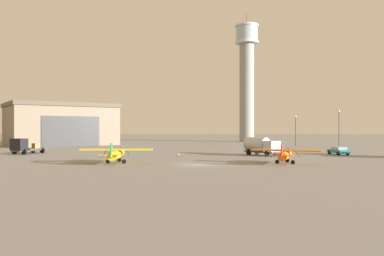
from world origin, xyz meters
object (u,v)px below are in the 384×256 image
Objects in this scene: airplane_yellow at (116,154)px; light_post_west at (296,128)px; airplane_orange at (285,154)px; control_tower at (247,75)px; truck_fuel_tanker_silver at (261,145)px; truck_flatbed_black at (24,147)px; light_post_east at (339,125)px; car_teal at (339,150)px; traffic_cone_near_left at (178,154)px.

airplane_yellow is 57.38m from light_post_west.
control_tower is at bearing 16.79° from airplane_orange.
light_post_west is at bearing 4.17° from airplane_orange.
truck_flatbed_black is at bearing -133.74° from truck_fuel_tanker_silver.
airplane_yellow is 25.48m from truck_fuel_tanker_silver.
light_post_west is (15.12, 44.85, 3.39)m from airplane_orange.
truck_fuel_tanker_silver reaches higher than airplane_orange.
light_post_east is at bearing 136.73° from truck_flatbed_black.
control_tower is 4.71× the size of light_post_east.
car_teal is at bearing -18.29° from airplane_orange.
light_post_east is (10.43, -1.30, 0.67)m from light_post_west.
airplane_orange is 14.77× the size of traffic_cone_near_left.
airplane_yellow is 63.74m from light_post_east.
airplane_orange is at bearing -120.40° from light_post_east.
light_post_east is (12.01, 28.02, 4.55)m from car_teal.
truck_fuel_tanker_silver reaches higher than car_teal.
light_post_east is 15.09× the size of traffic_cone_near_left.
truck_flatbed_black is (-48.64, -54.48, -20.36)m from control_tower.
light_post_east is at bearing -7.60° from airplane_orange.
truck_fuel_tanker_silver is at bearing -58.01° from airplane_yellow.
light_post_west is at bearing 115.28° from truck_fuel_tanker_silver.
car_teal is at bearing 56.47° from truck_fuel_tanker_silver.
truck_fuel_tanker_silver is 10.52× the size of traffic_cone_near_left.
car_teal is (13.65, 1.10, -0.93)m from truck_fuel_tanker_silver.
truck_flatbed_black is 0.74× the size of light_post_east.
control_tower reaches higher than car_teal.
light_post_east reaches higher than traffic_cone_near_left.
car_teal is 7.37× the size of traffic_cone_near_left.
truck_fuel_tanker_silver is 0.70× the size of light_post_east.
airplane_yellow is at bearing -138.07° from light_post_east.
control_tower is at bearing 104.86° from light_post_west.
truck_fuel_tanker_silver is at bearing 5.32° from traffic_cone_near_left.
control_tower is at bearing -2.78° from car_teal.
traffic_cone_near_left is at bearing -109.80° from control_tower.
light_post_east is at bearing 37.65° from traffic_cone_near_left.
truck_fuel_tanker_silver is 38.97m from light_post_east.
truck_flatbed_black is at bearing -154.79° from light_post_west.
airplane_orange is at bearing -108.63° from light_post_west.
airplane_orange reaches higher than traffic_cone_near_left.
airplane_yellow is 15.88× the size of traffic_cone_near_left.
airplane_orange is 50.64m from light_post_east.
light_post_west reaches higher than car_teal.
car_teal is 0.49× the size of light_post_east.
car_teal is at bearing -93.09° from light_post_west.
truck_flatbed_black is (-40.97, 18.44, 0.09)m from airplane_orange.
traffic_cone_near_left is at bearing -122.80° from truck_fuel_tanker_silver.
light_post_west is (7.45, -28.08, -17.07)m from control_tower.
truck_fuel_tanker_silver is at bearing -131.39° from light_post_east.
airplane_orange is 2.00× the size of car_teal.
light_post_west is at bearing -39.83° from airplane_yellow.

